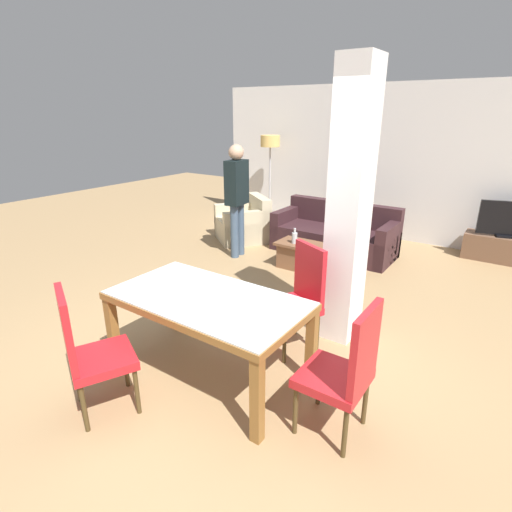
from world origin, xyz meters
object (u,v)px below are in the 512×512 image
at_px(bottle, 295,238).
at_px(standing_person, 237,193).
at_px(floor_lamp, 270,149).
at_px(armchair, 244,225).
at_px(dining_chair_head_right, 346,368).
at_px(sofa, 335,236).
at_px(dining_table, 208,313).
at_px(dining_chair_far_right, 299,295).
at_px(tv_stand, 506,250).
at_px(coffee_table, 302,255).
at_px(dining_chair_near_left, 88,349).

distance_m(bottle, standing_person, 1.17).
bearing_deg(floor_lamp, armchair, -78.60).
xyz_separation_m(armchair, floor_lamp, (-0.25, 1.23, 1.24)).
bearing_deg(bottle, dining_chair_head_right, -54.32).
bearing_deg(sofa, armchair, 9.98).
xyz_separation_m(dining_chair_head_right, standing_person, (-2.94, 2.63, 0.46)).
bearing_deg(dining_table, dining_chair_head_right, 0.00).
height_order(dining_chair_far_right, standing_person, standing_person).
xyz_separation_m(tv_stand, standing_person, (-3.62, -2.15, 0.82)).
bearing_deg(bottle, dining_chair_far_right, -59.41).
xyz_separation_m(dining_chair_far_right, floor_lamp, (-2.78, 3.77, 0.96)).
relative_size(dining_chair_far_right, coffee_table, 1.40).
distance_m(dining_chair_far_right, dining_chair_head_right, 1.19).
distance_m(dining_table, tv_stand, 5.17).
relative_size(dining_chair_head_right, bottle, 4.59).
height_order(dining_chair_far_right, bottle, dining_chair_far_right).
height_order(coffee_table, standing_person, standing_person).
distance_m(dining_table, sofa, 3.72).
relative_size(dining_chair_far_right, dining_chair_head_right, 1.00).
xyz_separation_m(dining_chair_near_left, bottle, (-0.24, 3.53, -0.08)).
xyz_separation_m(coffee_table, floor_lamp, (-1.80, 1.89, 1.31)).
height_order(sofa, standing_person, standing_person).
bearing_deg(standing_person, dining_chair_near_left, 15.26).
distance_m(dining_chair_far_right, armchair, 3.59).
relative_size(dining_chair_near_left, coffee_table, 1.40).
height_order(dining_table, armchair, armchair).
bearing_deg(standing_person, dining_table, 27.99).
height_order(dining_table, coffee_table, dining_table).
height_order(floor_lamp, standing_person, floor_lamp).
bearing_deg(coffee_table, floor_lamp, 133.63).
bearing_deg(armchair, dining_chair_near_left, 149.00).
height_order(dining_chair_near_left, bottle, dining_chair_near_left).
distance_m(dining_chair_head_right, floor_lamp, 5.94).
bearing_deg(standing_person, dining_chair_head_right, 43.51).
xyz_separation_m(dining_chair_far_right, dining_chair_near_left, (-0.83, -1.72, 0.00)).
bearing_deg(coffee_table, tv_stand, 39.59).
distance_m(dining_chair_near_left, tv_stand, 6.13).
xyz_separation_m(sofa, standing_person, (-1.23, -1.04, 0.74)).
height_order(sofa, tv_stand, sofa).
distance_m(bottle, floor_lamp, 2.79).
bearing_deg(dining_chair_near_left, sofa, 116.06).
bearing_deg(dining_chair_far_right, coffee_table, -36.39).
distance_m(dining_table, dining_chair_near_left, 0.97).
xyz_separation_m(coffee_table, tv_stand, (2.49, 2.06, -0.00)).
relative_size(dining_chair_far_right, standing_person, 0.59).
bearing_deg(dining_table, armchair, 121.93).
height_order(dining_chair_near_left, dining_chair_head_right, same).
relative_size(dining_table, dining_chair_near_left, 1.61).
height_order(dining_chair_head_right, coffee_table, dining_chair_head_right).
bearing_deg(floor_lamp, sofa, -26.34).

